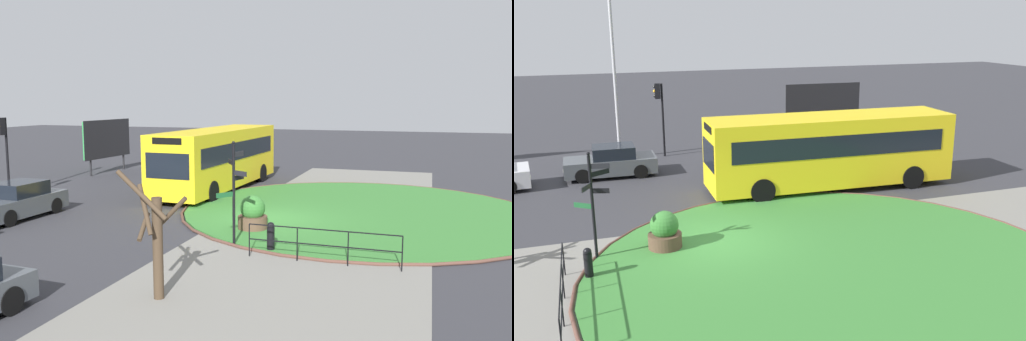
{
  "view_description": "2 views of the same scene",
  "coord_description": "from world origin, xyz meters",
  "views": [
    {
      "loc": [
        -19.29,
        -5.82,
        4.66
      ],
      "look_at": [
        2.26,
        1.18,
        1.63
      ],
      "focal_mm": 37.85,
      "sensor_mm": 36.0,
      "label": 1
    },
    {
      "loc": [
        -4.12,
        -16.74,
        7.11
      ],
      "look_at": [
        2.48,
        1.7,
        1.8
      ],
      "focal_mm": 40.02,
      "sensor_mm": 36.0,
      "label": 2
    }
  ],
  "objects": [
    {
      "name": "railing_grass_edge",
      "position": [
        -4.64,
        -3.03,
        0.66
      ],
      "size": [
        0.12,
        4.42,
        1.01
      ],
      "rotation": [
        0.0,
        0.0,
        4.69
      ],
      "color": "black",
      "rests_on": "ground"
    },
    {
      "name": "ground",
      "position": [
        0.0,
        0.0,
        0.0
      ],
      "size": [
        120.0,
        120.0,
        0.0
      ],
      "primitive_type": "plane",
      "color": "#333338"
    },
    {
      "name": "traffic_light_near",
      "position": [
        0.35,
        12.59,
        2.79
      ],
      "size": [
        0.48,
        0.31,
        3.8
      ],
      "rotation": [
        0.0,
        0.0,
        2.91
      ],
      "color": "black",
      "rests_on": "ground"
    },
    {
      "name": "signpost_directional",
      "position": [
        -3.65,
        -0.01,
        1.92
      ],
      "size": [
        1.09,
        0.92,
        3.35
      ],
      "color": "black",
      "rests_on": "ground"
    },
    {
      "name": "car_trailing",
      "position": [
        -2.45,
        9.5,
        0.65
      ],
      "size": [
        4.1,
        1.85,
        1.42
      ],
      "rotation": [
        0.0,
        0.0,
        3.13
      ],
      "color": "#474C51",
      "rests_on": "ground"
    },
    {
      "name": "bollard_foreground",
      "position": [
        -3.96,
        -1.31,
        0.48
      ],
      "size": [
        0.24,
        0.24,
        0.94
      ],
      "color": "black",
      "rests_on": "ground"
    },
    {
      "name": "lamppost_tall",
      "position": [
        -1.78,
        12.82,
        4.6
      ],
      "size": [
        0.32,
        0.32,
        8.6
      ],
      "color": "#B7B7BC",
      "rests_on": "ground"
    },
    {
      "name": "grass_kerb_ring",
      "position": [
        2.85,
        -3.17,
        0.06
      ],
      "size": [
        14.79,
        14.79,
        0.11
      ],
      "primitive_type": "torus",
      "color": "brown",
      "rests_on": "ground"
    },
    {
      "name": "billboard_left",
      "position": [
        9.99,
        13.53,
        2.11
      ],
      "size": [
        4.6,
        0.38,
        3.34
      ],
      "rotation": [
        0.0,
        0.0,
        -0.05
      ],
      "color": "black",
      "rests_on": "ground"
    },
    {
      "name": "sidewalk_paving",
      "position": [
        0.0,
        -2.17,
        0.01
      ],
      "size": [
        32.0,
        7.65,
        0.02
      ],
      "primitive_type": "cube",
      "color": "gray",
      "rests_on": "ground"
    },
    {
      "name": "planter_near_signpost",
      "position": [
        -1.61,
        0.05,
        0.58
      ],
      "size": [
        1.05,
        1.05,
        1.28
      ],
      "color": "brown",
      "rests_on": "ground"
    },
    {
      "name": "bus_yellow",
      "position": [
        6.16,
        4.49,
        1.67
      ],
      "size": [
        10.49,
        2.94,
        3.11
      ],
      "rotation": [
        0.0,
        0.0,
        3.1
      ],
      "color": "yellow",
      "rests_on": "ground"
    },
    {
      "name": "grass_island",
      "position": [
        2.85,
        -3.17,
        0.05
      ],
      "size": [
        14.48,
        14.48,
        0.1
      ],
      "primitive_type": "cylinder",
      "color": "#387A33",
      "rests_on": "ground"
    }
  ]
}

